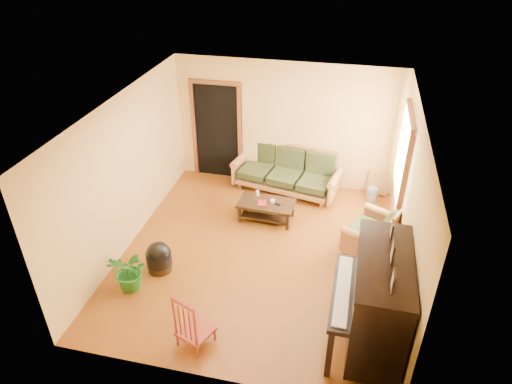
% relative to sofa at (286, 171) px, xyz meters
% --- Properties ---
extents(floor, '(5.00, 5.00, 0.00)m').
position_rel_sofa_xyz_m(floor, '(-0.09, -2.13, -0.46)').
color(floor, '#5F2F0C').
rests_on(floor, ground).
extents(doorway, '(1.08, 0.16, 2.05)m').
position_rel_sofa_xyz_m(doorway, '(-1.54, 0.35, 0.57)').
color(doorway, black).
rests_on(doorway, floor).
extents(window, '(0.12, 1.36, 1.46)m').
position_rel_sofa_xyz_m(window, '(2.12, -0.83, 1.04)').
color(window, white).
rests_on(window, right_wall).
extents(sofa, '(2.27, 1.29, 0.91)m').
position_rel_sofa_xyz_m(sofa, '(0.00, 0.00, 0.00)').
color(sofa, '#9D6539').
rests_on(sofa, floor).
extents(coffee_table, '(1.05, 0.61, 0.37)m').
position_rel_sofa_xyz_m(coffee_table, '(-0.17, -1.10, -0.27)').
color(coffee_table, black).
rests_on(coffee_table, floor).
extents(armchair, '(1.17, 1.19, 0.91)m').
position_rel_sofa_xyz_m(armchair, '(1.74, -1.62, -0.00)').
color(armchair, '#9D6539').
rests_on(armchair, floor).
extents(piano, '(0.96, 1.61, 1.41)m').
position_rel_sofa_xyz_m(piano, '(1.80, -3.59, 0.25)').
color(piano, black).
rests_on(piano, floor).
extents(footstool, '(0.45, 0.45, 0.39)m').
position_rel_sofa_xyz_m(footstool, '(-1.56, -2.88, -0.26)').
color(footstool, black).
rests_on(footstool, floor).
extents(red_chair, '(0.55, 0.57, 0.88)m').
position_rel_sofa_xyz_m(red_chair, '(-0.50, -4.15, -0.02)').
color(red_chair, maroon).
rests_on(red_chair, floor).
extents(leaning_frame, '(0.41, 0.12, 0.53)m').
position_rel_sofa_xyz_m(leaning_frame, '(1.86, 0.28, -0.19)').
color(leaning_frame, gold).
rests_on(leaning_frame, floor).
extents(ceramic_crock, '(0.25, 0.25, 0.25)m').
position_rel_sofa_xyz_m(ceramic_crock, '(1.76, 0.06, -0.33)').
color(ceramic_crock, '#3653A3').
rests_on(ceramic_crock, floor).
extents(potted_plant, '(0.76, 0.72, 0.67)m').
position_rel_sofa_xyz_m(potted_plant, '(-1.80, -3.38, -0.12)').
color(potted_plant, '#1B601C').
rests_on(potted_plant, floor).
extents(book, '(0.18, 0.23, 0.02)m').
position_rel_sofa_xyz_m(book, '(-0.32, -1.17, -0.07)').
color(book, maroon).
rests_on(book, coffee_table).
extents(candle, '(0.08, 0.08, 0.11)m').
position_rel_sofa_xyz_m(candle, '(-0.38, -0.90, -0.03)').
color(candle, white).
rests_on(candle, coffee_table).
extents(glass_jar, '(0.12, 0.12, 0.06)m').
position_rel_sofa_xyz_m(glass_jar, '(-0.06, -1.08, -0.05)').
color(glass_jar, silver).
rests_on(glass_jar, coffee_table).
extents(remote, '(0.17, 0.10, 0.02)m').
position_rel_sofa_xyz_m(remote, '(0.03, -1.12, -0.08)').
color(remote, black).
rests_on(remote, coffee_table).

